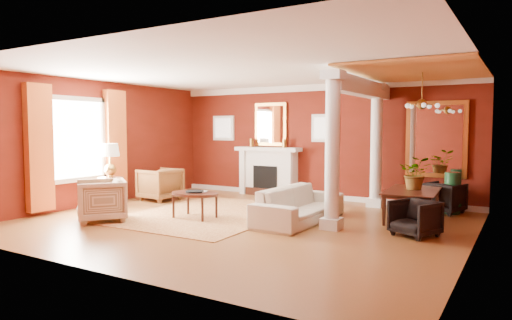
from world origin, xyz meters
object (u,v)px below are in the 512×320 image
Objects in this scene: sofa at (299,199)px; armchair_stripe at (101,198)px; side_table at (110,165)px; armchair_leopard at (160,183)px; coffee_table at (195,195)px; dining_table at (414,196)px.

armchair_stripe is (-3.32, -1.89, 0.00)m from sofa.
armchair_stripe is 1.75m from side_table.
armchair_leopard is at bearing 145.50° from armchair_stripe.
coffee_table is (-1.94, -0.74, 0.03)m from sofa.
side_table is (-1.13, 1.23, 0.52)m from armchair_stripe.
armchair_stripe is at bearing -47.41° from side_table.
side_table is 0.86× the size of dining_table.
armchair_stripe reaches higher than sofa.
side_table is 6.61m from dining_table.
armchair_leopard is (-4.13, 0.62, -0.00)m from sofa.
side_table is at bearing 100.27° from sofa.
armchair_leopard is at bearing 92.42° from dining_table.
dining_table is at bearing 102.36° from armchair_leopard.
armchair_stripe is (0.81, -2.51, 0.00)m from armchair_leopard.
sofa is 2.55× the size of armchair_stripe.
side_table reaches higher than dining_table.
sofa is 4.52m from side_table.
coffee_table is at bearing 63.96° from armchair_leopard.
side_table is at bearing -7.89° from armchair_leopard.
sofa is at bearing 8.42° from side_table.
sofa is at bearing 20.88° from coffee_table.
coffee_table is at bearing 114.29° from dining_table.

